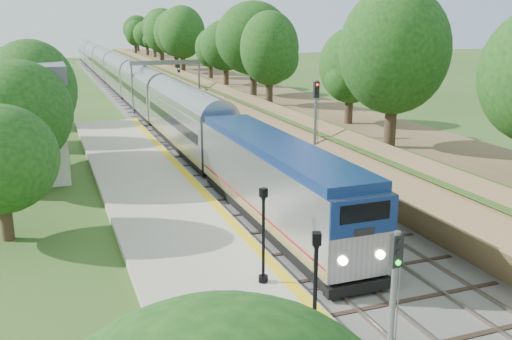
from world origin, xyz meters
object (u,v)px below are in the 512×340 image
object	(u,v)px
lamppost_far	(263,241)
signal_platform	(393,302)
signal_farside	(315,119)
train	(122,78)
lamppost_mid	(315,303)
station_building	(3,122)
signal_gantry	(166,72)

from	to	relation	value
lamppost_far	signal_platform	world-z (taller)	signal_platform
signal_farside	signal_platform	bearing A→B (deg)	-111.40
train	lamppost_mid	xyz separation A→B (m)	(-3.81, -73.54, 0.03)
lamppost_mid	signal_farside	bearing A→B (deg)	63.86
lamppost_far	signal_platform	xyz separation A→B (m)	(0.46, -8.49, 1.41)
station_building	lamppost_mid	bearing A→B (deg)	-69.72
station_building	signal_farside	size ratio (longest dim) A/B	1.26
lamppost_far	signal_farside	distance (m)	17.69
train	signal_platform	world-z (taller)	signal_platform
signal_platform	train	bearing A→B (deg)	87.83
lamppost_far	signal_farside	size ratio (longest dim) A/B	0.60
train	lamppost_far	xyz separation A→B (m)	(-3.36, -67.87, -0.08)
signal_farside	lamppost_far	bearing A→B (deg)	-122.96
station_building	train	xyz separation A→B (m)	(14.00, 45.97, -1.81)
station_building	signal_farside	bearing A→B (deg)	-19.55
signal_platform	signal_gantry	bearing A→B (deg)	84.46
train	signal_platform	distance (m)	76.43
signal_gantry	signal_platform	size ratio (longest dim) A/B	1.60
lamppost_mid	signal_platform	world-z (taller)	signal_platform
lamppost_mid	lamppost_far	distance (m)	5.68
train	signal_platform	size ratio (longest dim) A/B	27.08
train	lamppost_mid	world-z (taller)	train
lamppost_far	signal_platform	bearing A→B (deg)	-86.92
train	lamppost_far	bearing A→B (deg)	-92.83
station_building	lamppost_far	xyz separation A→B (m)	(10.64, -21.91, -1.89)
station_building	train	distance (m)	48.08
signal_gantry	signal_platform	world-z (taller)	signal_gantry
lamppost_far	signal_farside	bearing A→B (deg)	57.04
station_building	train	bearing A→B (deg)	73.06
train	lamppost_far	world-z (taller)	train
station_building	lamppost_mid	distance (m)	29.45
station_building	signal_gantry	world-z (taller)	station_building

